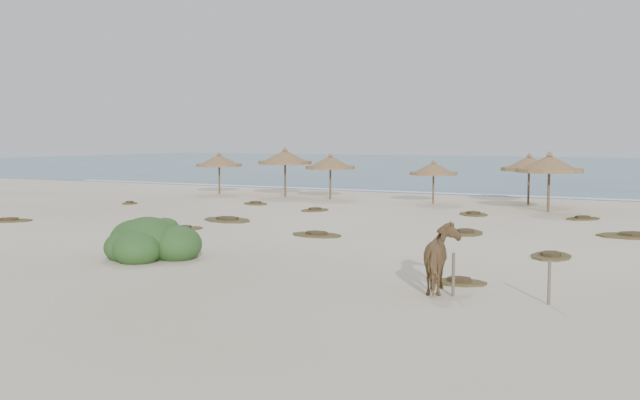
{
  "coord_description": "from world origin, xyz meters",
  "views": [
    {
      "loc": [
        12.42,
        -21.07,
        3.81
      ],
      "look_at": [
        -0.86,
        5.0,
        1.24
      ],
      "focal_mm": 40.0,
      "sensor_mm": 36.0,
      "label": 1
    }
  ],
  "objects_px": {
    "palapa_0": "(219,161)",
    "bush": "(149,242)",
    "palapa_1": "(285,158)",
    "horse": "(443,258)"
  },
  "relations": [
    {
      "from": "palapa_0",
      "to": "palapa_1",
      "type": "height_order",
      "value": "palapa_1"
    },
    {
      "from": "horse",
      "to": "bush",
      "type": "height_order",
      "value": "horse"
    },
    {
      "from": "palapa_0",
      "to": "bush",
      "type": "height_order",
      "value": "palapa_0"
    },
    {
      "from": "horse",
      "to": "bush",
      "type": "bearing_deg",
      "value": -19.1
    },
    {
      "from": "palapa_0",
      "to": "horse",
      "type": "distance_m",
      "value": 32.12
    },
    {
      "from": "palapa_0",
      "to": "bush",
      "type": "distance_m",
      "value": 25.66
    },
    {
      "from": "palapa_1",
      "to": "horse",
      "type": "distance_m",
      "value": 29.04
    },
    {
      "from": "palapa_1",
      "to": "bush",
      "type": "bearing_deg",
      "value": -70.68
    },
    {
      "from": "palapa_1",
      "to": "horse",
      "type": "bearing_deg",
      "value": -52.5
    },
    {
      "from": "palapa_0",
      "to": "bush",
      "type": "bearing_deg",
      "value": -59.93
    }
  ]
}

